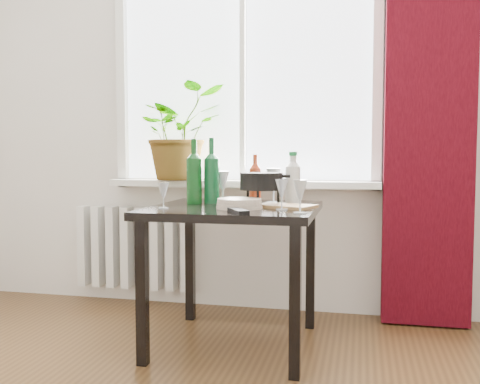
% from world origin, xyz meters
% --- Properties ---
extents(window, '(1.72, 0.08, 1.62)m').
position_xyz_m(window, '(0.00, 2.22, 1.60)').
color(window, white).
rests_on(window, ground).
extents(windowsill, '(1.72, 0.20, 0.04)m').
position_xyz_m(windowsill, '(0.00, 2.15, 0.82)').
color(windowsill, white).
rests_on(windowsill, ground).
extents(curtain, '(0.50, 0.12, 2.56)m').
position_xyz_m(curtain, '(1.12, 2.12, 1.30)').
color(curtain, '#32040C').
rests_on(curtain, ground).
extents(radiator, '(0.80, 0.10, 0.55)m').
position_xyz_m(radiator, '(-0.75, 2.18, 0.38)').
color(radiator, white).
rests_on(radiator, ground).
extents(table, '(0.85, 0.85, 0.74)m').
position_xyz_m(table, '(0.10, 1.55, 0.65)').
color(table, black).
rests_on(table, ground).
extents(potted_plant, '(0.72, 0.72, 0.61)m').
position_xyz_m(potted_plant, '(-0.40, 2.13, 1.15)').
color(potted_plant, '#27671B').
rests_on(potted_plant, windowsill).
extents(wine_bottle_left, '(0.10, 0.10, 0.36)m').
position_xyz_m(wine_bottle_left, '(-0.15, 1.65, 0.92)').
color(wine_bottle_left, '#0C3F13').
rests_on(wine_bottle_left, table).
extents(wine_bottle_right, '(0.11, 0.11, 0.37)m').
position_xyz_m(wine_bottle_right, '(-0.06, 1.69, 0.92)').
color(wine_bottle_right, '#0D4621').
rests_on(wine_bottle_right, table).
extents(bottle_amber, '(0.08, 0.08, 0.28)m').
position_xyz_m(bottle_amber, '(0.15, 1.86, 0.88)').
color(bottle_amber, maroon).
rests_on(bottle_amber, table).
extents(cleaning_bottle, '(0.10, 0.10, 0.29)m').
position_xyz_m(cleaning_bottle, '(0.38, 1.72, 0.88)').
color(cleaning_bottle, silver).
rests_on(cleaning_bottle, table).
extents(wineglass_front_right, '(0.08, 0.08, 0.15)m').
position_xyz_m(wineglass_front_right, '(0.37, 1.40, 0.82)').
color(wineglass_front_right, '#B6BCC4').
rests_on(wineglass_front_right, table).
extents(wineglass_far_right, '(0.07, 0.07, 0.16)m').
position_xyz_m(wineglass_far_right, '(0.47, 1.27, 0.82)').
color(wineglass_far_right, silver).
rests_on(wineglass_far_right, table).
extents(wineglass_back_center, '(0.10, 0.10, 0.20)m').
position_xyz_m(wineglass_back_center, '(0.27, 1.76, 0.84)').
color(wineglass_back_center, silver).
rests_on(wineglass_back_center, table).
extents(wineglass_back_left, '(0.10, 0.10, 0.18)m').
position_xyz_m(wineglass_back_left, '(-0.02, 1.75, 0.83)').
color(wineglass_back_left, silver).
rests_on(wineglass_back_left, table).
extents(wineglass_front_left, '(0.07, 0.07, 0.13)m').
position_xyz_m(wineglass_front_left, '(-0.21, 1.34, 0.81)').
color(wineglass_front_left, silver).
rests_on(wineglass_front_left, table).
extents(plate_stack, '(0.30, 0.30, 0.05)m').
position_xyz_m(plate_stack, '(0.16, 1.42, 0.76)').
color(plate_stack, beige).
rests_on(plate_stack, table).
extents(fondue_pot, '(0.31, 0.29, 0.17)m').
position_xyz_m(fondue_pot, '(0.24, 1.59, 0.83)').
color(fondue_pot, black).
rests_on(fondue_pot, table).
extents(tv_remote, '(0.13, 0.18, 0.02)m').
position_xyz_m(tv_remote, '(0.19, 1.23, 0.75)').
color(tv_remote, black).
rests_on(tv_remote, table).
extents(cutting_board, '(0.33, 0.27, 0.02)m').
position_xyz_m(cutting_board, '(0.37, 1.52, 0.75)').
color(cutting_board, '#A07948').
rests_on(cutting_board, table).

